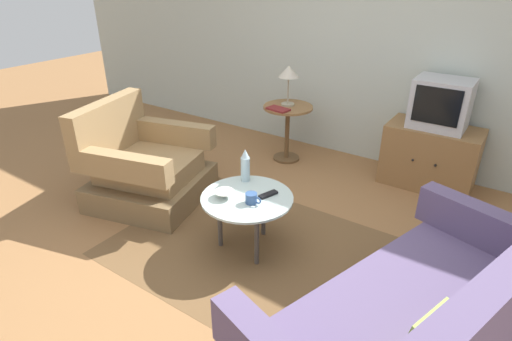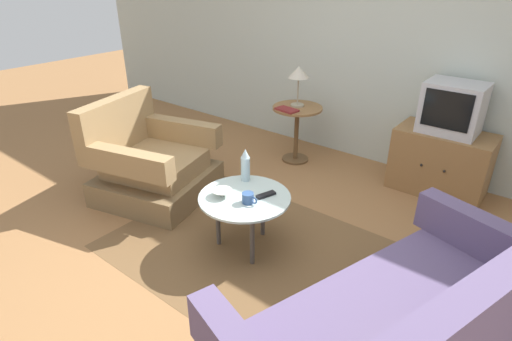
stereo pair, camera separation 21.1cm
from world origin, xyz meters
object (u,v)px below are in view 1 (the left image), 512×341
at_px(mug, 252,198).
at_px(bowl, 224,194).
at_px(couch, 414,330).
at_px(table_lamp, 289,74).
at_px(tv_stand, 430,157).
at_px(television, 441,104).
at_px(armchair, 144,169).
at_px(tv_remote_dark, 268,194).
at_px(book, 278,109).
at_px(coffee_table, 247,202).
at_px(side_table, 288,121).
at_px(vase, 245,166).

xyz_separation_m(mug, bowl, (-0.21, -0.05, -0.01)).
bearing_deg(couch, table_lamp, 61.48).
distance_m(tv_stand, television, 0.54).
xyz_separation_m(armchair, television, (2.14, 1.79, 0.55)).
bearing_deg(table_lamp, television, 9.54).
height_order(table_lamp, tv_remote_dark, table_lamp).
height_order(tv_stand, table_lamp, table_lamp).
bearing_deg(mug, book, 114.89).
bearing_deg(coffee_table, side_table, 110.13).
distance_m(armchair, side_table, 1.65).
relative_size(side_table, television, 1.26).
height_order(side_table, table_lamp, table_lamp).
relative_size(bowl, tv_remote_dark, 0.93).
bearing_deg(tv_stand, side_table, -169.78).
bearing_deg(vase, tv_stand, 57.69).
distance_m(armchair, vase, 1.13).
relative_size(armchair, vase, 4.26).
relative_size(table_lamp, tv_remote_dark, 2.66).
xyz_separation_m(armchair, mug, (1.33, -0.15, 0.19)).
height_order(coffee_table, television, television).
relative_size(tv_stand, mug, 6.67).
relative_size(coffee_table, tv_stand, 0.81).
height_order(side_table, mug, side_table).
relative_size(couch, book, 7.88).
xyz_separation_m(side_table, tv_stand, (1.48, 0.27, -0.15)).
bearing_deg(tv_stand, table_lamp, -170.87).
relative_size(coffee_table, vase, 2.57).
height_order(vase, bowl, vase).
bearing_deg(vase, couch, -22.12).
bearing_deg(vase, television, 57.86).
xyz_separation_m(table_lamp, bowl, (0.48, -1.74, -0.49)).
distance_m(armchair, tv_stand, 2.78).
height_order(tv_stand, bowl, tv_stand).
bearing_deg(coffee_table, vase, 127.92).
xyz_separation_m(armchair, couch, (2.61, -0.51, -0.01)).
distance_m(television, bowl, 2.27).
height_order(coffee_table, tv_stand, tv_stand).
height_order(side_table, bowl, side_table).
relative_size(side_table, vase, 2.33).
xyz_separation_m(tv_stand, table_lamp, (-1.50, -0.24, 0.67)).
height_order(armchair, mug, armchair).
relative_size(table_lamp, bowl, 2.85).
xyz_separation_m(table_lamp, tv_remote_dark, (0.73, -1.53, -0.51)).
bearing_deg(book, television, 25.43).
height_order(side_table, book, book).
distance_m(side_table, bowl, 1.77).
bearing_deg(tv_stand, coffee_table, -115.46).
relative_size(couch, side_table, 3.18).
relative_size(tv_stand, television, 1.71).
distance_m(couch, coffee_table, 1.43).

